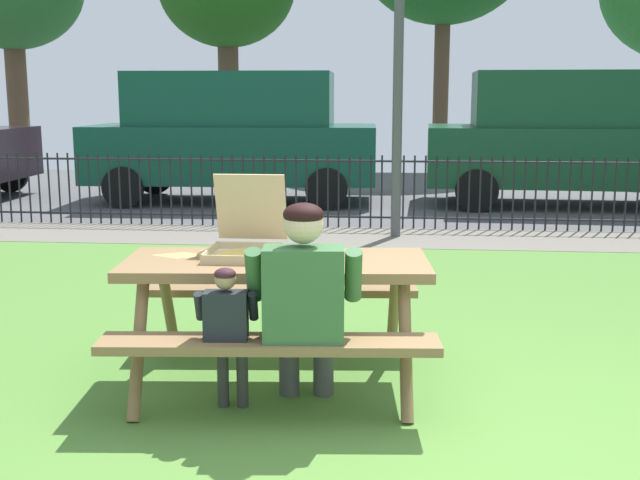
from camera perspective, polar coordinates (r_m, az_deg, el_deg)
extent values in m
cube|color=#538436|center=(5.25, 7.88, -9.16)|extent=(28.00, 10.83, 0.02)
cube|color=slate|center=(9.81, 6.77, 0.11)|extent=(28.00, 1.40, 0.01)
cube|color=#515154|center=(14.23, 6.39, 3.31)|extent=(28.00, 7.53, 0.01)
cube|color=olive|center=(4.74, -3.16, -1.76)|extent=(1.86, 0.90, 0.06)
cube|color=olive|center=(4.24, -3.67, -7.44)|extent=(1.82, 0.43, 0.05)
cube|color=olive|center=(5.39, -2.69, -3.53)|extent=(1.82, 0.43, 0.05)
cylinder|color=olive|center=(4.56, -12.85, -7.53)|extent=(0.11, 0.44, 0.74)
cylinder|color=olive|center=(5.33, -10.78, -4.81)|extent=(0.11, 0.44, 0.74)
cylinder|color=olive|center=(4.45, 6.14, -7.75)|extent=(0.11, 0.44, 0.74)
cylinder|color=olive|center=(5.24, 5.30, -4.94)|extent=(0.11, 0.44, 0.74)
cube|color=tan|center=(4.80, -5.41, -1.21)|extent=(0.44, 0.44, 0.01)
cube|color=silver|center=(4.80, -5.41, -1.12)|extent=(0.40, 0.40, 0.00)
cube|color=tan|center=(4.59, -5.92, -1.40)|extent=(0.44, 0.01, 0.04)
cube|color=tan|center=(5.00, -4.95, -0.40)|extent=(0.44, 0.01, 0.04)
cube|color=tan|center=(4.84, -7.90, -0.83)|extent=(0.01, 0.44, 0.04)
cube|color=tan|center=(4.76, -2.89, -0.93)|extent=(0.01, 0.44, 0.04)
cube|color=tan|center=(4.97, -4.96, 2.36)|extent=(0.44, 0.14, 0.42)
cylinder|color=tan|center=(4.79, -5.41, -1.07)|extent=(0.37, 0.37, 0.01)
cylinder|color=#E9C05B|center=(4.79, -5.41, -0.98)|extent=(0.34, 0.34, 0.00)
pyramid|color=#EEC759|center=(4.93, -9.95, -1.01)|extent=(0.26, 0.15, 0.01)
cube|color=tan|center=(4.90, -8.49, -0.98)|extent=(0.04, 0.15, 0.02)
cylinder|color=#474747|center=(4.70, -2.22, -8.43)|extent=(0.12, 0.12, 0.44)
cylinder|color=#474747|center=(4.43, -2.38, -6.25)|extent=(0.18, 0.43, 0.15)
cylinder|color=#474747|center=(4.70, 0.25, -8.45)|extent=(0.12, 0.12, 0.44)
cylinder|color=#474747|center=(4.42, 0.22, -6.26)|extent=(0.18, 0.43, 0.15)
cube|color=#386638|center=(4.16, -1.18, -4.05)|extent=(0.44, 0.25, 0.52)
cylinder|color=#386638|center=(4.20, -4.72, -2.48)|extent=(0.11, 0.21, 0.31)
cylinder|color=#386638|center=(4.18, 2.40, -2.51)|extent=(0.11, 0.21, 0.31)
sphere|color=beige|center=(4.10, -1.19, 1.17)|extent=(0.21, 0.21, 0.21)
ellipsoid|color=black|center=(4.08, -1.20, 1.84)|extent=(0.21, 0.20, 0.12)
cylinder|color=#353535|center=(4.56, -6.96, -9.13)|extent=(0.07, 0.07, 0.44)
cylinder|color=#353535|center=(4.37, -7.23, -6.71)|extent=(0.10, 0.23, 0.08)
cylinder|color=#353535|center=(4.54, -5.58, -9.16)|extent=(0.07, 0.07, 0.44)
cylinder|color=#353535|center=(4.36, -5.80, -6.74)|extent=(0.10, 0.23, 0.08)
cube|color=#1E2328|center=(4.22, -6.75, -5.55)|extent=(0.24, 0.14, 0.28)
cylinder|color=#1E2328|center=(4.25, -8.61, -4.69)|extent=(0.06, 0.12, 0.17)
cylinder|color=#1E2328|center=(4.22, -4.80, -4.74)|extent=(0.06, 0.12, 0.17)
sphere|color=tan|center=(4.18, -6.79, -2.78)|extent=(0.11, 0.11, 0.11)
ellipsoid|color=#391C24|center=(4.17, -6.80, -2.43)|extent=(0.11, 0.11, 0.07)
cylinder|color=black|center=(10.39, 6.80, 5.60)|extent=(22.36, 0.03, 0.03)
cylinder|color=black|center=(10.48, 6.71, 1.59)|extent=(22.36, 0.03, 0.03)
cylinder|color=black|center=(11.74, -21.93, 3.50)|extent=(0.02, 0.02, 0.96)
cylinder|color=black|center=(11.67, -21.31, 3.50)|extent=(0.02, 0.02, 0.96)
cylinder|color=black|center=(11.61, -20.69, 3.51)|extent=(0.02, 0.02, 0.96)
cylinder|color=black|center=(11.55, -20.06, 3.52)|extent=(0.02, 0.02, 0.96)
cylinder|color=black|center=(11.49, -19.43, 3.52)|extent=(0.02, 0.02, 0.96)
cylinder|color=black|center=(11.43, -18.79, 3.53)|extent=(0.02, 0.02, 0.96)
cylinder|color=black|center=(11.38, -18.14, 3.54)|extent=(0.02, 0.02, 0.96)
cylinder|color=black|center=(11.32, -17.49, 3.54)|extent=(0.02, 0.02, 0.96)
cylinder|color=black|center=(11.27, -16.83, 3.55)|extent=(0.02, 0.02, 0.96)
cylinder|color=black|center=(11.22, -16.16, 3.55)|extent=(0.02, 0.02, 0.96)
cylinder|color=black|center=(11.16, -15.49, 3.55)|extent=(0.02, 0.02, 0.96)
cylinder|color=black|center=(11.11, -14.81, 3.56)|extent=(0.02, 0.02, 0.96)
cylinder|color=black|center=(11.07, -14.12, 3.56)|extent=(0.02, 0.02, 0.96)
cylinder|color=black|center=(11.02, -13.43, 3.56)|extent=(0.02, 0.02, 0.96)
cylinder|color=black|center=(10.98, -12.74, 3.56)|extent=(0.02, 0.02, 0.96)
cylinder|color=black|center=(10.93, -12.04, 3.56)|extent=(0.02, 0.02, 0.96)
cylinder|color=black|center=(10.89, -11.33, 3.57)|extent=(0.02, 0.02, 0.96)
cylinder|color=black|center=(10.85, -10.62, 3.57)|extent=(0.02, 0.02, 0.96)
cylinder|color=black|center=(10.81, -9.90, 3.57)|extent=(0.02, 0.02, 0.96)
cylinder|color=black|center=(10.78, -9.18, 3.56)|extent=(0.02, 0.02, 0.96)
cylinder|color=black|center=(10.74, -8.45, 3.56)|extent=(0.02, 0.02, 0.96)
cylinder|color=black|center=(10.71, -7.72, 3.56)|extent=(0.02, 0.02, 0.96)
cylinder|color=black|center=(10.68, -6.98, 3.56)|extent=(0.02, 0.02, 0.96)
cylinder|color=black|center=(10.65, -6.24, 3.56)|extent=(0.02, 0.02, 0.96)
cylinder|color=black|center=(10.62, -5.50, 3.55)|extent=(0.02, 0.02, 0.96)
cylinder|color=black|center=(10.60, -4.75, 3.55)|extent=(0.02, 0.02, 0.96)
cylinder|color=black|center=(10.57, -4.00, 3.54)|extent=(0.02, 0.02, 0.96)
cylinder|color=black|center=(10.55, -3.24, 3.54)|extent=(0.02, 0.02, 0.96)
cylinder|color=black|center=(10.53, -2.48, 3.53)|extent=(0.02, 0.02, 0.96)
cylinder|color=black|center=(10.51, -1.72, 3.52)|extent=(0.02, 0.02, 0.96)
cylinder|color=black|center=(10.50, -0.96, 3.52)|extent=(0.02, 0.02, 0.96)
cylinder|color=black|center=(10.48, -0.20, 3.51)|extent=(0.02, 0.02, 0.96)
cylinder|color=black|center=(10.47, 0.57, 3.50)|extent=(0.02, 0.02, 0.96)
cylinder|color=black|center=(10.46, 1.34, 3.49)|extent=(0.02, 0.02, 0.96)
cylinder|color=black|center=(10.45, 2.11, 3.48)|extent=(0.02, 0.02, 0.96)
cylinder|color=black|center=(10.44, 2.88, 3.47)|extent=(0.02, 0.02, 0.96)
cylinder|color=black|center=(10.44, 3.66, 3.46)|extent=(0.02, 0.02, 0.96)
cylinder|color=black|center=(10.43, 4.43, 3.44)|extent=(0.02, 0.02, 0.96)
cylinder|color=black|center=(10.43, 5.20, 3.43)|extent=(0.02, 0.02, 0.96)
cylinder|color=black|center=(10.43, 5.98, 3.42)|extent=(0.02, 0.02, 0.96)
cylinder|color=black|center=(10.43, 6.75, 3.40)|extent=(0.02, 0.02, 0.96)
cylinder|color=black|center=(10.44, 7.52, 3.39)|extent=(0.02, 0.02, 0.96)
cylinder|color=black|center=(10.45, 8.29, 3.37)|extent=(0.02, 0.02, 0.96)
cylinder|color=black|center=(10.45, 9.07, 3.36)|extent=(0.02, 0.02, 0.96)
cylinder|color=black|center=(10.46, 9.83, 3.34)|extent=(0.02, 0.02, 0.96)
cylinder|color=black|center=(10.47, 10.60, 3.32)|extent=(0.02, 0.02, 0.96)
cylinder|color=black|center=(10.49, 11.37, 3.31)|extent=(0.02, 0.02, 0.96)
cylinder|color=black|center=(10.50, 12.13, 3.29)|extent=(0.02, 0.02, 0.96)
cylinder|color=black|center=(10.52, 12.89, 3.27)|extent=(0.02, 0.02, 0.96)
cylinder|color=black|center=(10.54, 13.65, 3.25)|extent=(0.02, 0.02, 0.96)
cylinder|color=black|center=(10.56, 14.41, 3.23)|extent=(0.02, 0.02, 0.96)
cylinder|color=black|center=(10.58, 15.16, 3.21)|extent=(0.02, 0.02, 0.96)
cylinder|color=black|center=(10.61, 15.91, 3.19)|extent=(0.02, 0.02, 0.96)
cylinder|color=black|center=(10.64, 16.66, 3.17)|extent=(0.02, 0.02, 0.96)
cylinder|color=black|center=(10.66, 17.40, 3.15)|extent=(0.02, 0.02, 0.96)
cylinder|color=black|center=(10.69, 18.14, 3.13)|extent=(0.02, 0.02, 0.96)
cylinder|color=black|center=(10.73, 18.87, 3.10)|extent=(0.02, 0.02, 0.96)
cylinder|color=black|center=(10.76, 19.60, 3.08)|extent=(0.02, 0.02, 0.96)
cylinder|color=black|center=(10.79, 20.32, 3.06)|extent=(0.02, 0.02, 0.96)
cylinder|color=black|center=(10.83, 21.04, 3.04)|extent=(0.02, 0.02, 0.96)
cylinder|color=black|center=(10.87, 21.76, 3.01)|extent=(0.02, 0.02, 0.96)
cylinder|color=#4C4C51|center=(9.74, 5.59, 11.13)|extent=(0.12, 0.12, 3.74)
cylinder|color=black|center=(15.37, -21.27, 4.41)|extent=(0.64, 0.12, 0.64)
cube|color=#0F4534|center=(13.08, -6.22, 6.20)|extent=(4.66, 2.00, 0.90)
cube|color=#0F4534|center=(13.05, -6.29, 10.01)|extent=(3.25, 1.73, 0.84)
cube|color=#262D38|center=(12.92, -1.67, 10.06)|extent=(0.09, 1.56, 0.71)
cylinder|color=black|center=(12.05, 0.46, 3.65)|extent=(0.64, 0.13, 0.64)
cylinder|color=black|center=(13.87, 0.86, 4.54)|extent=(0.64, 0.13, 0.64)
cylinder|color=black|center=(12.60, -13.92, 3.64)|extent=(0.64, 0.13, 0.64)
cylinder|color=black|center=(14.36, -11.75, 4.53)|extent=(0.64, 0.13, 0.64)
cube|color=#134528|center=(13.12, 17.85, 5.77)|extent=(4.67, 2.01, 0.90)
cube|color=#134528|center=(13.08, 18.06, 9.57)|extent=(3.26, 1.74, 0.84)
cylinder|color=black|center=(12.07, 11.15, 3.47)|extent=(0.64, 0.13, 0.64)
cylinder|color=black|center=(13.89, 10.70, 4.37)|extent=(0.64, 0.13, 0.64)
cylinder|color=brown|center=(20.70, -20.77, 9.11)|extent=(0.49, 0.49, 3.02)
cylinder|color=brown|center=(19.02, -6.52, 9.66)|extent=(0.47, 0.47, 3.02)
cylinder|color=brown|center=(18.64, 8.63, 10.41)|extent=(0.35, 0.35, 3.55)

